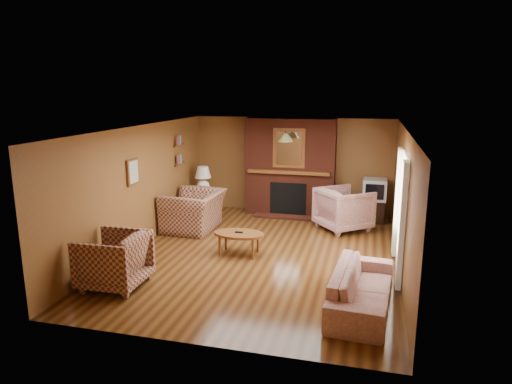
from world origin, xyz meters
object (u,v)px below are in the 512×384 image
(plaid_loveseat, at_px, (194,211))
(plaid_armchair, at_px, (114,260))
(tv_stand, at_px, (373,211))
(crt_tv, at_px, (375,189))
(floral_armchair, at_px, (344,209))
(fireplace, at_px, (290,168))
(floral_sofa, at_px, (362,288))
(table_lamp, at_px, (203,178))
(coffee_table, at_px, (239,235))
(side_table, at_px, (204,203))

(plaid_loveseat, height_order, plaid_armchair, plaid_armchair)
(tv_stand, xyz_separation_m, crt_tv, (0.00, -0.01, 0.52))
(floral_armchair, bearing_deg, plaid_loveseat, 65.70)
(fireplace, relative_size, floral_sofa, 1.19)
(table_lamp, xyz_separation_m, tv_stand, (4.15, 0.35, -0.65))
(coffee_table, distance_m, crt_tv, 3.83)
(coffee_table, relative_size, crt_tv, 1.78)
(coffee_table, height_order, side_table, side_table)
(fireplace, height_order, plaid_loveseat, fireplace)
(coffee_table, bearing_deg, side_table, 123.33)
(plaid_armchair, bearing_deg, coffee_table, 140.01)
(fireplace, relative_size, plaid_loveseat, 1.80)
(floral_sofa, relative_size, tv_stand, 3.74)
(plaid_loveseat, height_order, floral_sofa, plaid_loveseat)
(plaid_armchair, xyz_separation_m, tv_stand, (4.00, 4.76, -0.17))
(plaid_armchair, bearing_deg, side_table, -178.82)
(floral_sofa, xyz_separation_m, crt_tv, (0.15, 4.51, 0.49))
(fireplace, relative_size, plaid_armchair, 2.47)
(plaid_loveseat, bearing_deg, fireplace, 135.80)
(coffee_table, bearing_deg, tv_stand, 49.47)
(plaid_loveseat, distance_m, plaid_armchair, 3.15)
(fireplace, xyz_separation_m, floral_sofa, (1.90, -4.70, -0.89))
(plaid_loveseat, relative_size, floral_armchair, 1.28)
(floral_armchair, bearing_deg, tv_stand, -78.37)
(floral_armchair, distance_m, crt_tv, 1.06)
(floral_armchair, height_order, tv_stand, floral_armchair)
(plaid_loveseat, height_order, tv_stand, plaid_loveseat)
(plaid_armchair, relative_size, tv_stand, 1.80)
(side_table, xyz_separation_m, tv_stand, (4.15, 0.35, -0.01))
(plaid_armchair, height_order, floral_sofa, plaid_armchair)
(side_table, xyz_separation_m, table_lamp, (0.00, 0.00, 0.65))
(fireplace, distance_m, side_table, 2.35)
(plaid_loveseat, bearing_deg, floral_sofa, 53.85)
(fireplace, relative_size, table_lamp, 3.63)
(plaid_armchair, bearing_deg, crt_tv, 139.17)
(fireplace, height_order, tv_stand, fireplace)
(floral_armchair, relative_size, tv_stand, 1.94)
(plaid_loveseat, distance_m, side_table, 1.30)
(table_lamp, bearing_deg, floral_sofa, -46.16)
(coffee_table, relative_size, side_table, 1.74)
(plaid_armchair, xyz_separation_m, coffee_table, (1.52, 1.87, -0.06))
(floral_sofa, bearing_deg, plaid_loveseat, 56.90)
(side_table, distance_m, tv_stand, 4.16)
(fireplace, bearing_deg, floral_sofa, -67.99)
(tv_stand, bearing_deg, plaid_loveseat, -156.75)
(plaid_loveseat, xyz_separation_m, floral_armchair, (3.25, 0.83, 0.04))
(coffee_table, bearing_deg, floral_armchair, 49.16)
(fireplace, bearing_deg, coffee_table, -97.87)
(floral_armchair, height_order, table_lamp, table_lamp)
(floral_sofa, relative_size, table_lamp, 3.05)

